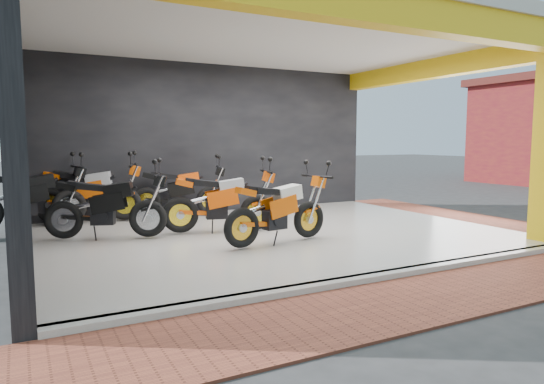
# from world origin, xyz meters

# --- Properties ---
(ground) EXTENTS (80.00, 80.00, 0.00)m
(ground) POSITION_xyz_m (0.00, 0.00, 0.00)
(ground) COLOR #2D2D30
(ground) RESTS_ON ground
(showroom_floor) EXTENTS (8.00, 6.00, 0.10)m
(showroom_floor) POSITION_xyz_m (0.00, 2.00, 0.05)
(showroom_floor) COLOR silver
(showroom_floor) RESTS_ON ground
(showroom_ceiling) EXTENTS (8.40, 6.40, 0.20)m
(showroom_ceiling) POSITION_xyz_m (0.00, 2.00, 3.60)
(showroom_ceiling) COLOR beige
(showroom_ceiling) RESTS_ON corner_column
(back_wall) EXTENTS (8.20, 0.20, 3.50)m
(back_wall) POSITION_xyz_m (0.00, 5.10, 1.75)
(back_wall) COLOR black
(back_wall) RESTS_ON ground
(left_wall) EXTENTS (0.20, 6.20, 3.50)m
(left_wall) POSITION_xyz_m (-4.10, 2.00, 1.75)
(left_wall) COLOR black
(left_wall) RESTS_ON ground
(header_beam_front) EXTENTS (8.40, 0.30, 0.40)m
(header_beam_front) POSITION_xyz_m (0.00, -1.00, 3.30)
(header_beam_front) COLOR yellow
(header_beam_front) RESTS_ON corner_column
(header_beam_right) EXTENTS (0.30, 6.40, 0.40)m
(header_beam_right) POSITION_xyz_m (4.00, 2.00, 3.30)
(header_beam_right) COLOR yellow
(header_beam_right) RESTS_ON corner_column
(floor_kerb) EXTENTS (8.00, 0.20, 0.10)m
(floor_kerb) POSITION_xyz_m (0.00, -1.02, 0.05)
(floor_kerb) COLOR silver
(floor_kerb) RESTS_ON ground
(paver_front) EXTENTS (9.00, 1.40, 0.03)m
(paver_front) POSITION_xyz_m (0.00, -1.80, 0.01)
(paver_front) COLOR #974731
(paver_front) RESTS_ON ground
(paver_right) EXTENTS (1.40, 7.00, 0.03)m
(paver_right) POSITION_xyz_m (4.80, 2.00, 0.01)
(paver_right) COLOR #974731
(paver_right) RESTS_ON ground
(moto_hero) EXTENTS (2.17, 1.07, 1.27)m
(moto_hero) POSITION_xyz_m (0.23, 1.21, 0.73)
(moto_hero) COLOR #DF5609
(moto_hero) RESTS_ON showroom_floor
(moto_row_a) EXTENTS (2.27, 1.28, 1.31)m
(moto_row_a) POSITION_xyz_m (-0.22, 2.29, 0.76)
(moto_row_a) COLOR #EC5209
(moto_row_a) RESTS_ON showroom_floor
(moto_row_b) EXTENTS (2.27, 1.52, 1.30)m
(moto_row_b) POSITION_xyz_m (-2.17, 2.51, 0.75)
(moto_row_b) COLOR black
(moto_row_b) RESTS_ON showroom_floor
(moto_row_c) EXTENTS (2.25, 1.35, 1.29)m
(moto_row_c) POSITION_xyz_m (-0.35, 4.37, 0.75)
(moto_row_c) COLOR black
(moto_row_c) RESTS_ON showroom_floor
(moto_row_d) EXTENTS (2.35, 1.17, 1.37)m
(moto_row_d) POSITION_xyz_m (-3.24, 4.50, 0.79)
(moto_row_d) COLOR black
(moto_row_d) RESTS_ON showroom_floor
(moto_row_e) EXTENTS (2.41, 1.55, 1.38)m
(moto_row_e) POSITION_xyz_m (-2.18, 4.50, 0.79)
(moto_row_e) COLOR #E15509
(moto_row_e) RESTS_ON showroom_floor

